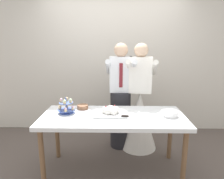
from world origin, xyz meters
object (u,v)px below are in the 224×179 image
at_px(cupcake_stand, 66,107).
at_px(person_bride, 139,113).
at_px(main_cake_tray, 111,112).
at_px(plate_stack, 170,113).
at_px(person_groom, 121,102).
at_px(dessert_table, 113,121).
at_px(round_cake, 83,108).

xyz_separation_m(cupcake_stand, person_bride, (1.01, 0.56, -0.28)).
height_order(main_cake_tray, plate_stack, main_cake_tray).
bearing_deg(person_bride, person_groom, 171.43).
bearing_deg(cupcake_stand, plate_stack, -3.86).
distance_m(main_cake_tray, person_groom, 0.68).
distance_m(dessert_table, plate_stack, 0.72).
distance_m(cupcake_stand, main_cake_tray, 0.58).
relative_size(dessert_table, person_groom, 1.08).
bearing_deg(dessert_table, person_groom, 80.90).
bearing_deg(dessert_table, main_cake_tray, 142.42).
relative_size(main_cake_tray, person_bride, 0.26).
xyz_separation_m(dessert_table, main_cake_tray, (-0.03, 0.02, 0.12)).
bearing_deg(person_groom, round_cake, -139.23).
distance_m(dessert_table, cupcake_stand, 0.63).
height_order(dessert_table, round_cake, round_cake).
relative_size(main_cake_tray, person_groom, 0.26).
relative_size(main_cake_tray, round_cake, 1.81).
distance_m(plate_stack, person_groom, 0.91).
relative_size(cupcake_stand, main_cake_tray, 0.53).
bearing_deg(person_groom, dessert_table, -99.10).
height_order(round_cake, person_groom, person_groom).
height_order(person_groom, person_bride, same).
bearing_deg(main_cake_tray, round_cake, 152.23).
xyz_separation_m(main_cake_tray, round_cake, (-0.39, 0.20, -0.02)).
height_order(cupcake_stand, person_groom, person_groom).
xyz_separation_m(dessert_table, person_groom, (0.11, 0.68, 0.05)).
height_order(dessert_table, main_cake_tray, main_cake_tray).
distance_m(person_groom, person_bride, 0.34).
distance_m(dessert_table, person_groom, 0.69).
relative_size(person_groom, person_bride, 1.00).
relative_size(dessert_table, plate_stack, 8.49).
height_order(round_cake, person_bride, person_bride).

